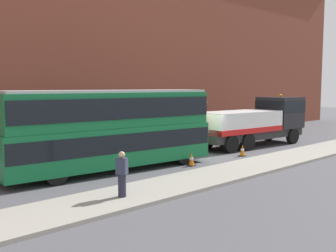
{
  "coord_description": "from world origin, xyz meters",
  "views": [
    {
      "loc": [
        -17.54,
        -15.93,
        4.26
      ],
      "look_at": [
        -2.6,
        0.22,
        2.0
      ],
      "focal_mm": 41.76,
      "sensor_mm": 36.0,
      "label": 1
    }
  ],
  "objects_px": {
    "double_decker_bus": "(111,127)",
    "traffic_cone_near_bus": "(191,160)",
    "traffic_cone_midway": "(243,151)",
    "recovery_tow_truck": "(256,121)",
    "pedestrian_onlooker": "(122,175)"
  },
  "relations": [
    {
      "from": "recovery_tow_truck",
      "to": "traffic_cone_near_bus",
      "type": "distance_m",
      "value": 8.94
    },
    {
      "from": "traffic_cone_near_bus",
      "to": "traffic_cone_midway",
      "type": "height_order",
      "value": "same"
    },
    {
      "from": "double_decker_bus",
      "to": "traffic_cone_midway",
      "type": "xyz_separation_m",
      "value": [
        8.24,
        -1.98,
        -1.89
      ]
    },
    {
      "from": "recovery_tow_truck",
      "to": "pedestrian_onlooker",
      "type": "distance_m",
      "value": 15.8
    },
    {
      "from": "pedestrian_onlooker",
      "to": "traffic_cone_near_bus",
      "type": "relative_size",
      "value": 2.38
    },
    {
      "from": "double_decker_bus",
      "to": "traffic_cone_near_bus",
      "type": "distance_m",
      "value": 4.67
    },
    {
      "from": "recovery_tow_truck",
      "to": "traffic_cone_midway",
      "type": "height_order",
      "value": "recovery_tow_truck"
    },
    {
      "from": "recovery_tow_truck",
      "to": "double_decker_bus",
      "type": "distance_m",
      "value": 12.46
    },
    {
      "from": "recovery_tow_truck",
      "to": "double_decker_bus",
      "type": "relative_size",
      "value": 0.91
    },
    {
      "from": "double_decker_bus",
      "to": "traffic_cone_near_bus",
      "type": "relative_size",
      "value": 15.53
    },
    {
      "from": "recovery_tow_truck",
      "to": "traffic_cone_near_bus",
      "type": "xyz_separation_m",
      "value": [
        -8.63,
        -1.87,
        -1.42
      ]
    },
    {
      "from": "traffic_cone_near_bus",
      "to": "double_decker_bus",
      "type": "bearing_deg",
      "value": 153.4
    },
    {
      "from": "recovery_tow_truck",
      "to": "pedestrian_onlooker",
      "type": "relative_size",
      "value": 5.98
    },
    {
      "from": "pedestrian_onlooker",
      "to": "traffic_cone_near_bus",
      "type": "bearing_deg",
      "value": -4.29
    },
    {
      "from": "pedestrian_onlooker",
      "to": "traffic_cone_near_bus",
      "type": "distance_m",
      "value": 7.04
    }
  ]
}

